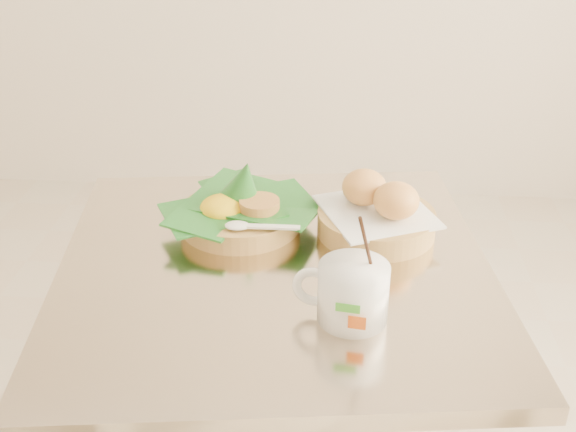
# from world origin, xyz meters

# --- Properties ---
(cafe_table) EXTENTS (0.78, 0.78, 0.75)m
(cafe_table) POSITION_xyz_m (0.12, -0.03, 0.53)
(cafe_table) COLOR gray
(cafe_table) RESTS_ON floor
(rice_basket) EXTENTS (0.27, 0.27, 0.13)m
(rice_basket) POSITION_xyz_m (0.05, 0.09, 0.79)
(rice_basket) COLOR tan
(rice_basket) RESTS_ON cafe_table
(bread_basket) EXTENTS (0.23, 0.23, 0.11)m
(bread_basket) POSITION_xyz_m (0.29, 0.09, 0.79)
(bread_basket) COLOR tan
(bread_basket) RESTS_ON cafe_table
(coffee_mug) EXTENTS (0.14, 0.11, 0.18)m
(coffee_mug) POSITION_xyz_m (0.24, -0.17, 0.80)
(coffee_mug) COLOR white
(coffee_mug) RESTS_ON cafe_table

